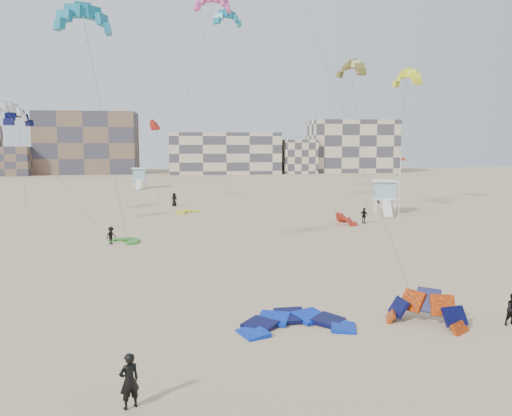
{
  "coord_description": "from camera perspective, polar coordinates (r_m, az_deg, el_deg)",
  "views": [
    {
      "loc": [
        0.01,
        -19.59,
        8.74
      ],
      "look_at": [
        3.34,
        6.0,
        5.42
      ],
      "focal_mm": 35.0,
      "sensor_mm": 36.0,
      "label": 1
    }
  ],
  "objects": [
    {
      "name": "ground",
      "position": [
        21.45,
        -7.1,
        -16.78
      ],
      "size": [
        320.0,
        320.0,
        0.0
      ],
      "primitive_type": "plane",
      "color": "tan",
      "rests_on": "ground"
    },
    {
      "name": "kite_ground_blue",
      "position": [
        24.7,
        4.59,
        -13.42
      ],
      "size": [
        5.26,
        5.5,
        1.28
      ],
      "primitive_type": null,
      "rotation": [
        0.1,
        0.0,
        0.04
      ],
      "color": "blue",
      "rests_on": "ground"
    },
    {
      "name": "kite_ground_orange",
      "position": [
        26.26,
        18.73,
        -12.52
      ],
      "size": [
        5.39,
        5.37,
        3.78
      ],
      "primitive_type": null,
      "rotation": [
        1.0,
        0.0,
        -0.66
      ],
      "color": "#FF490C",
      "rests_on": "ground"
    },
    {
      "name": "kite_ground_green",
      "position": [
        46.4,
        -14.7,
        -3.77
      ],
      "size": [
        4.23,
        4.22,
        0.57
      ],
      "primitive_type": null,
      "rotation": [
        0.05,
        0.0,
        -0.83
      ],
      "color": "#368726",
      "rests_on": "ground"
    },
    {
      "name": "kite_ground_red_far",
      "position": [
        55.71,
        10.26,
        -1.81
      ],
      "size": [
        3.81,
        3.75,
        3.5
      ],
      "primitive_type": null,
      "rotation": [
        0.82,
        0.0,
        1.68
      ],
      "color": "red",
      "rests_on": "ground"
    },
    {
      "name": "kite_ground_yellow",
      "position": [
        64.41,
        -7.82,
        -0.54
      ],
      "size": [
        4.95,
        4.96,
        0.98
      ],
      "primitive_type": null,
      "rotation": [
        0.12,
        0.0,
        0.74
      ],
      "color": "#F1FF1C",
      "rests_on": "ground"
    },
    {
      "name": "kitesurfer_main",
      "position": [
        17.96,
        -14.29,
        -18.6
      ],
      "size": [
        0.83,
        0.75,
        1.91
      ],
      "primitive_type": "imported",
      "rotation": [
        0.0,
        0.0,
        3.69
      ],
      "color": "black",
      "rests_on": "ground"
    },
    {
      "name": "kitesurfer_c",
      "position": [
        45.48,
        -16.23,
        -3.04
      ],
      "size": [
        1.13,
        1.13,
        1.57
      ],
      "primitive_type": "imported",
      "rotation": [
        0.0,
        0.0,
        0.79
      ],
      "color": "black",
      "rests_on": "ground"
    },
    {
      "name": "kitesurfer_d",
      "position": [
        56.35,
        12.25,
        -0.86
      ],
      "size": [
        0.99,
        1.06,
        1.76
      ],
      "primitive_type": "imported",
      "rotation": [
        0.0,
        0.0,
        2.28
      ],
      "color": "black",
      "rests_on": "ground"
    },
    {
      "name": "kitesurfer_e",
      "position": [
        71.33,
        -9.32,
        0.96
      ],
      "size": [
        1.08,
        0.91,
        1.88
      ],
      "primitive_type": "imported",
      "rotation": [
        0.0,
        0.0,
        0.39
      ],
      "color": "black",
      "rests_on": "ground"
    },
    {
      "name": "kitesurfer_f",
      "position": [
        76.45,
        13.79,
        1.21
      ],
      "size": [
        0.65,
        1.64,
        1.72
      ],
      "primitive_type": "imported",
      "rotation": [
        0.0,
        0.0,
        -1.66
      ],
      "color": "black",
      "rests_on": "ground"
    },
    {
      "name": "kite_fly_teal_a",
      "position": [
        36.09,
        -19.09,
        19.54
      ],
      "size": [
        4.37,
        10.19,
        16.79
      ],
      "rotation": [
        0.0,
        0.0,
        0.34
      ],
      "color": "#187EAF",
      "rests_on": "ground"
    },
    {
      "name": "kite_fly_grey",
      "position": [
        55.53,
        -26.53,
        9.67
      ],
      "size": [
        11.27,
        6.45,
        12.08
      ],
      "rotation": [
        0.0,
        0.0,
        0.71
      ],
      "color": "white",
      "rests_on": "ground"
    },
    {
      "name": "kite_fly_pink",
      "position": [
        66.17,
        -4.98,
        22.22
      ],
      "size": [
        9.94,
        4.74,
        26.34
      ],
      "rotation": [
        0.0,
        0.0,
        0.09
      ],
      "color": "#F356B1",
      "rests_on": "ground"
    },
    {
      "name": "kite_fly_olive",
      "position": [
        58.82,
        10.81,
        15.24
      ],
      "size": [
        4.97,
        5.66,
        17.35
      ],
      "rotation": [
        0.0,
        0.0,
        -1.01
      ],
      "color": "brown",
      "rests_on": "ground"
    },
    {
      "name": "kite_fly_yellow",
      "position": [
        71.7,
        16.85,
        13.9
      ],
      "size": [
        5.39,
        10.46,
        17.68
      ],
      "rotation": [
        0.0,
        0.0,
        -1.14
      ],
      "color": "#F1FF1C",
      "rests_on": "ground"
    },
    {
      "name": "kite_fly_navy",
      "position": [
        65.22,
        -25.5,
        9.18
      ],
      "size": [
        4.94,
        4.96,
        11.95
      ],
      "rotation": [
        0.0,
        0.0,
        1.17
      ],
      "color": "#060840",
      "rests_on": "ground"
    },
    {
      "name": "kite_fly_teal_b",
      "position": [
        84.0,
        -3.24,
        20.73
      ],
      "size": [
        5.85,
        12.37,
        28.78
      ],
      "rotation": [
        0.0,
        0.0,
        0.39
      ],
      "color": "#187EAF",
      "rests_on": "ground"
    },
    {
      "name": "kite_fly_red",
      "position": [
        77.55,
        -11.54,
        9.18
      ],
      "size": [
        4.12,
        4.2,
        11.69
      ],
      "rotation": [
        0.0,
        0.0,
        1.81
      ],
      "color": "red",
      "rests_on": "ground"
    },
    {
      "name": "lifeguard_tower_near",
      "position": [
        64.92,
        14.49,
        1.22
      ],
      "size": [
        3.64,
        6.15,
        4.23
      ],
      "rotation": [
        0.0,
        0.0,
        -0.25
      ],
      "color": "white",
      "rests_on": "ground"
    },
    {
      "name": "lifeguard_tower_far",
      "position": [
        101.38,
        -13.18,
        3.33
      ],
      "size": [
        2.9,
        5.52,
        4.04
      ],
      "rotation": [
        0.0,
        0.0,
        0.02
      ],
      "color": "white",
      "rests_on": "ground"
    },
    {
      "name": "flagpole",
      "position": [
        62.24,
        16.13,
        2.58
      ],
      "size": [
        0.6,
        0.09,
        7.41
      ],
      "color": "white",
      "rests_on": "ground"
    },
    {
      "name": "condo_west_b",
      "position": [
        156.49,
        -18.62,
        7.05
      ],
      "size": [
        28.0,
        14.0,
        18.0
      ],
      "primitive_type": "cube",
      "color": "brown",
      "rests_on": "ground"
    },
    {
      "name": "condo_mid",
      "position": [
        149.95,
        -3.62,
        6.27
      ],
      "size": [
        32.0,
        16.0,
        12.0
      ],
      "primitive_type": "cube",
      "color": "beige",
      "rests_on": "ground"
    },
    {
      "name": "condo_east",
      "position": [
        159.62,
        10.91,
        6.94
      ],
      "size": [
        26.0,
        14.0,
        16.0
      ],
      "primitive_type": "cube",
      "color": "beige",
      "rests_on": "ground"
    },
    {
      "name": "condo_fill_left",
      "position": [
        155.9,
        -26.23,
        4.84
      ],
      "size": [
        12.0,
        10.0,
        8.0
      ],
      "primitive_type": "cube",
      "color": "brown",
      "rests_on": "ground"
    },
    {
      "name": "condo_fill_right",
      "position": [
        151.06,
        4.83,
        5.89
      ],
      "size": [
        10.0,
        10.0,
        10.0
      ],
      "primitive_type": "cube",
      "color": "beige",
      "rests_on": "ground"
    }
  ]
}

